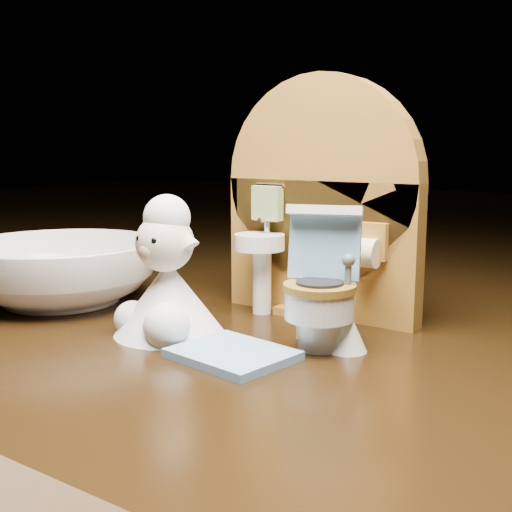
{
  "coord_description": "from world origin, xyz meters",
  "views": [
    {
      "loc": [
        0.19,
        -0.29,
        0.11
      ],
      "look_at": [
        -0.01,
        0.0,
        0.05
      ],
      "focal_mm": 45.0,
      "sensor_mm": 36.0,
      "label": 1
    }
  ],
  "objects": [
    {
      "name": "backdrop_panel",
      "position": [
        -0.0,
        0.06,
        0.07
      ],
      "size": [
        0.13,
        0.05,
        0.15
      ],
      "color": "#9C6925",
      "rests_on": "ground"
    },
    {
      "name": "toy_toilet",
      "position": [
        0.03,
        0.01,
        0.03
      ],
      "size": [
        0.04,
        0.05,
        0.08
      ],
      "rotation": [
        0.0,
        0.0,
        0.33
      ],
      "color": "white",
      "rests_on": "ground"
    },
    {
      "name": "plush_lamb",
      "position": [
        -0.05,
        -0.02,
        0.03
      ],
      "size": [
        0.06,
        0.06,
        0.08
      ],
      "rotation": [
        0.0,
        0.0,
        -0.05
      ],
      "color": "white",
      "rests_on": "ground"
    },
    {
      "name": "bath_mat",
      "position": [
        0.0,
        -0.04,
        0.0
      ],
      "size": [
        0.06,
        0.05,
        0.0
      ],
      "primitive_type": "cube",
      "rotation": [
        0.0,
        0.0,
        -0.15
      ],
      "color": "#6E9BC2",
      "rests_on": "ground"
    },
    {
      "name": "ceramic_bowl",
      "position": [
        -0.16,
        -0.01,
        0.02
      ],
      "size": [
        0.17,
        0.17,
        0.04
      ],
      "primitive_type": "imported",
      "rotation": [
        0.0,
        0.0,
        0.35
      ],
      "color": "white",
      "rests_on": "ground"
    },
    {
      "name": "toilet_brush",
      "position": [
        0.05,
        0.01,
        0.01
      ],
      "size": [
        0.02,
        0.02,
        0.05
      ],
      "color": "white",
      "rests_on": "ground"
    }
  ]
}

